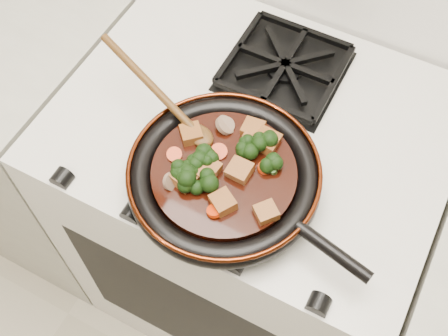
% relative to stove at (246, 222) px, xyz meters
% --- Properties ---
extents(stove, '(0.76, 0.60, 0.90)m').
position_rel_stove_xyz_m(stove, '(0.00, 0.00, 0.00)').
color(stove, beige).
rests_on(stove, ground).
extents(burner_grate_front, '(0.23, 0.23, 0.03)m').
position_rel_stove_xyz_m(burner_grate_front, '(0.00, -0.14, 0.46)').
color(burner_grate_front, black).
rests_on(burner_grate_front, stove).
extents(burner_grate_back, '(0.23, 0.23, 0.03)m').
position_rel_stove_xyz_m(burner_grate_back, '(0.00, 0.14, 0.46)').
color(burner_grate_back, black).
rests_on(burner_grate_back, stove).
extents(skillet, '(0.46, 0.34, 0.05)m').
position_rel_stove_xyz_m(skillet, '(0.02, -0.16, 0.49)').
color(skillet, black).
rests_on(skillet, burner_grate_front).
extents(braising_sauce, '(0.25, 0.25, 0.02)m').
position_rel_stove_xyz_m(braising_sauce, '(0.02, -0.16, 0.50)').
color(braising_sauce, black).
rests_on(braising_sauce, skillet).
extents(tofu_cube_0, '(0.04, 0.04, 0.03)m').
position_rel_stove_xyz_m(tofu_cube_0, '(0.04, -0.15, 0.52)').
color(tofu_cube_0, brown).
rests_on(tofu_cube_0, braising_sauce).
extents(tofu_cube_1, '(0.04, 0.04, 0.02)m').
position_rel_stove_xyz_m(tofu_cube_1, '(0.02, -0.06, 0.52)').
color(tofu_cube_1, brown).
rests_on(tofu_cube_1, braising_sauce).
extents(tofu_cube_2, '(0.05, 0.05, 0.03)m').
position_rel_stove_xyz_m(tofu_cube_2, '(0.05, -0.22, 0.52)').
color(tofu_cube_2, brown).
rests_on(tofu_cube_2, braising_sauce).
extents(tofu_cube_3, '(0.05, 0.05, 0.03)m').
position_rel_stove_xyz_m(tofu_cube_3, '(-0.01, -0.18, 0.52)').
color(tofu_cube_3, brown).
rests_on(tofu_cube_3, braising_sauce).
extents(tofu_cube_4, '(0.03, 0.03, 0.02)m').
position_rel_stove_xyz_m(tofu_cube_4, '(0.03, -0.09, 0.52)').
color(tofu_cube_4, brown).
rests_on(tofu_cube_4, braising_sauce).
extents(tofu_cube_5, '(0.05, 0.05, 0.03)m').
position_rel_stove_xyz_m(tofu_cube_5, '(-0.03, -0.21, 0.52)').
color(tofu_cube_5, brown).
rests_on(tofu_cube_5, braising_sauce).
extents(tofu_cube_6, '(0.05, 0.05, 0.02)m').
position_rel_stove_xyz_m(tofu_cube_6, '(-0.07, -0.12, 0.52)').
color(tofu_cube_6, brown).
rests_on(tofu_cube_6, braising_sauce).
extents(tofu_cube_7, '(0.05, 0.05, 0.02)m').
position_rel_stove_xyz_m(tofu_cube_7, '(0.12, -0.20, 0.52)').
color(tofu_cube_7, brown).
rests_on(tofu_cube_7, braising_sauce).
extents(tofu_cube_8, '(0.04, 0.05, 0.03)m').
position_rel_stove_xyz_m(tofu_cube_8, '(0.06, -0.08, 0.52)').
color(tofu_cube_8, brown).
rests_on(tofu_cube_8, braising_sauce).
extents(broccoli_floret_0, '(0.08, 0.08, 0.06)m').
position_rel_stove_xyz_m(broccoli_floret_0, '(0.09, -0.12, 0.52)').
color(broccoli_floret_0, black).
rests_on(broccoli_floret_0, braising_sauce).
extents(broccoli_floret_1, '(0.09, 0.09, 0.07)m').
position_rel_stove_xyz_m(broccoli_floret_1, '(-0.00, -0.20, 0.52)').
color(broccoli_floret_1, black).
rests_on(broccoli_floret_1, braising_sauce).
extents(broccoli_floret_2, '(0.08, 0.09, 0.07)m').
position_rel_stove_xyz_m(broccoli_floret_2, '(-0.04, -0.21, 0.52)').
color(broccoli_floret_2, black).
rests_on(broccoli_floret_2, braising_sauce).
extents(broccoli_floret_3, '(0.09, 0.09, 0.07)m').
position_rel_stove_xyz_m(broccoli_floret_3, '(-0.03, -0.19, 0.52)').
color(broccoli_floret_3, black).
rests_on(broccoli_floret_3, braising_sauce).
extents(broccoli_floret_4, '(0.08, 0.08, 0.05)m').
position_rel_stove_xyz_m(broccoli_floret_4, '(-0.01, -0.16, 0.52)').
color(broccoli_floret_4, black).
rests_on(broccoli_floret_4, braising_sauce).
extents(broccoli_floret_5, '(0.08, 0.09, 0.07)m').
position_rel_stove_xyz_m(broccoli_floret_5, '(0.04, -0.11, 0.52)').
color(broccoli_floret_5, black).
rests_on(broccoli_floret_5, braising_sauce).
extents(broccoli_floret_6, '(0.07, 0.08, 0.06)m').
position_rel_stove_xyz_m(broccoli_floret_6, '(-0.04, -0.18, 0.52)').
color(broccoli_floret_6, black).
rests_on(broccoli_floret_6, braising_sauce).
extents(broccoli_floret_7, '(0.08, 0.08, 0.07)m').
position_rel_stove_xyz_m(broccoli_floret_7, '(0.05, -0.08, 0.52)').
color(broccoli_floret_7, black).
rests_on(broccoli_floret_7, braising_sauce).
extents(carrot_coin_0, '(0.03, 0.03, 0.02)m').
position_rel_stove_xyz_m(carrot_coin_0, '(-0.01, -0.13, 0.51)').
color(carrot_coin_0, red).
rests_on(carrot_coin_0, braising_sauce).
extents(carrot_coin_1, '(0.03, 0.03, 0.01)m').
position_rel_stove_xyz_m(carrot_coin_1, '(0.08, -0.12, 0.51)').
color(carrot_coin_1, red).
rests_on(carrot_coin_1, braising_sauce).
extents(carrot_coin_2, '(0.03, 0.03, 0.02)m').
position_rel_stove_xyz_m(carrot_coin_2, '(0.04, -0.24, 0.51)').
color(carrot_coin_2, red).
rests_on(carrot_coin_2, braising_sauce).
extents(carrot_coin_3, '(0.03, 0.03, 0.02)m').
position_rel_stove_xyz_m(carrot_coin_3, '(-0.07, -0.17, 0.51)').
color(carrot_coin_3, red).
rests_on(carrot_coin_3, braising_sauce).
extents(mushroom_slice_0, '(0.03, 0.03, 0.03)m').
position_rel_stove_xyz_m(mushroom_slice_0, '(-0.05, -0.22, 0.52)').
color(mushroom_slice_0, brown).
rests_on(mushroom_slice_0, braising_sauce).
extents(mushroom_slice_1, '(0.05, 0.05, 0.03)m').
position_rel_stove_xyz_m(mushroom_slice_1, '(-0.02, -0.08, 0.52)').
color(mushroom_slice_1, brown).
rests_on(mushroom_slice_1, braising_sauce).
extents(mushroom_slice_2, '(0.04, 0.04, 0.02)m').
position_rel_stove_xyz_m(mushroom_slice_2, '(-0.02, -0.08, 0.52)').
color(mushroom_slice_2, brown).
rests_on(mushroom_slice_2, braising_sauce).
extents(wooden_spoon, '(0.16, 0.07, 0.26)m').
position_rel_stove_xyz_m(wooden_spoon, '(-0.12, -0.09, 0.53)').
color(wooden_spoon, '#492B0F').
rests_on(wooden_spoon, braising_sauce).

